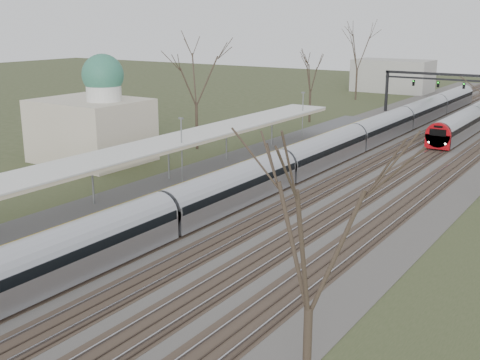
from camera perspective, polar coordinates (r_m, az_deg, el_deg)
name	(u,v)px	position (r m, az deg, el deg)	size (l,w,h in m)	color
track_bed	(377,156)	(61.57, 12.89, 2.19)	(24.00, 160.00, 0.22)	#474442
platform	(196,176)	(50.86, -4.17, 0.38)	(3.50, 69.00, 1.00)	#9E9B93
canopy	(160,145)	(46.69, -7.63, 3.28)	(4.10, 50.00, 3.11)	slate
dome_building	(93,124)	(58.98, -13.78, 5.21)	(10.00, 8.00, 10.30)	beige
signal_gantry	(459,82)	(89.26, 20.07, 8.70)	(21.00, 0.59, 6.08)	black
tree_west_far	(196,73)	(62.62, -4.22, 10.11)	(5.50, 5.50, 11.33)	#2D231C
tree_east_near	(311,236)	(19.50, 6.74, -5.32)	(4.50, 4.50, 9.27)	#2D231C
train_near	(354,139)	(62.67, 10.74, 3.85)	(2.62, 90.21, 3.05)	#B5B8C0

